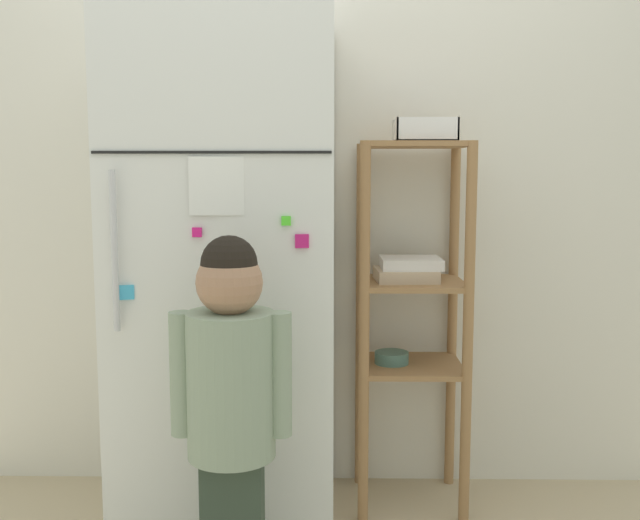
% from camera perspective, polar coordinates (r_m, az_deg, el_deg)
% --- Properties ---
extents(ground_plane, '(6.00, 6.00, 0.00)m').
position_cam_1_polar(ground_plane, '(2.72, -1.66, -19.42)').
color(ground_plane, tan).
extents(kitchen_wall_back, '(2.71, 0.03, 2.21)m').
position_cam_1_polar(kitchen_wall_back, '(2.79, -1.42, 4.91)').
color(kitchen_wall_back, silver).
rests_on(kitchen_wall_back, ground).
extents(refrigerator, '(0.72, 0.64, 1.71)m').
position_cam_1_polar(refrigerator, '(2.50, -7.17, -1.14)').
color(refrigerator, white).
rests_on(refrigerator, ground).
extents(child_standing, '(0.33, 0.25, 1.04)m').
position_cam_1_polar(child_standing, '(2.05, -6.94, -9.54)').
color(child_standing, '#334134').
rests_on(child_standing, ground).
extents(pantry_shelf_unit, '(0.38, 0.36, 1.31)m').
position_cam_1_polar(pantry_shelf_unit, '(2.63, 7.01, -2.62)').
color(pantry_shelf_unit, '#9E7247').
rests_on(pantry_shelf_unit, ground).
extents(fruit_bin, '(0.21, 0.19, 0.08)m').
position_cam_1_polar(fruit_bin, '(2.59, 8.08, 9.70)').
color(fruit_bin, white).
rests_on(fruit_bin, pantry_shelf_unit).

